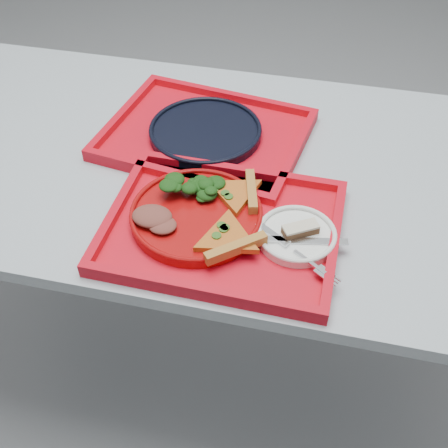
{
  "coord_description": "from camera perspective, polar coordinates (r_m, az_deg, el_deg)",
  "views": [
    {
      "loc": [
        0.24,
        -0.96,
        1.54
      ],
      "look_at": [
        0.08,
        -0.22,
        0.78
      ],
      "focal_mm": 45.0,
      "sensor_mm": 36.0,
      "label": 1
    }
  ],
  "objects": [
    {
      "name": "meat_portion",
      "position": [
        1.08,
        -7.31,
        0.78
      ],
      "size": [
        0.08,
        0.06,
        0.02
      ],
      "primitive_type": "ellipsoid",
      "color": "brown",
      "rests_on": "dinner_plate"
    },
    {
      "name": "knife",
      "position": [
        1.06,
        7.59,
        -1.63
      ],
      "size": [
        0.18,
        0.05,
        0.01
      ],
      "primitive_type": "cube",
      "rotation": [
        0.0,
        0.0,
        0.19
      ],
      "color": "silver",
      "rests_on": "side_plate"
    },
    {
      "name": "table",
      "position": [
        1.32,
        -1.12,
        3.86
      ],
      "size": [
        1.6,
        0.8,
        0.75
      ],
      "color": "#9BA6AE",
      "rests_on": "ground"
    },
    {
      "name": "pizza_slice_a",
      "position": [
        1.04,
        0.32,
        -1.19
      ],
      "size": [
        0.18,
        0.19,
        0.02
      ],
      "primitive_type": null,
      "rotation": [
        0.0,
        0.0,
        2.27
      ],
      "color": "orange",
      "rests_on": "dinner_plate"
    },
    {
      "name": "pizza_slice_b",
      "position": [
        1.13,
        1.14,
        3.33
      ],
      "size": [
        0.15,
        0.14,
        0.02
      ],
      "primitive_type": null,
      "rotation": [
        0.0,
        0.0,
        3.39
      ],
      "color": "orange",
      "rests_on": "dinner_plate"
    },
    {
      "name": "dinner_plate",
      "position": [
        1.11,
        -2.82,
        0.8
      ],
      "size": [
        0.26,
        0.26,
        0.02
      ],
      "primitive_type": "cylinder",
      "color": "#990A0A",
      "rests_on": "tray_main"
    },
    {
      "name": "side_plate",
      "position": [
        1.08,
        7.38,
        -1.29
      ],
      "size": [
        0.15,
        0.15,
        0.01
      ],
      "primitive_type": "cylinder",
      "color": "white",
      "rests_on": "tray_main"
    },
    {
      "name": "fork",
      "position": [
        1.04,
        7.08,
        -2.63
      ],
      "size": [
        0.17,
        0.12,
        0.01
      ],
      "primitive_type": "cube",
      "rotation": [
        0.0,
        0.0,
        -0.6
      ],
      "color": "silver",
      "rests_on": "side_plate"
    },
    {
      "name": "tray_main",
      "position": [
        1.1,
        -0.15,
        -0.55
      ],
      "size": [
        0.46,
        0.36,
        0.01
      ],
      "primitive_type": "cube",
      "rotation": [
        0.0,
        0.0,
        -0.02
      ],
      "color": "red",
      "rests_on": "table"
    },
    {
      "name": "tray_far",
      "position": [
        1.33,
        -1.88,
        8.79
      ],
      "size": [
        0.5,
        0.41,
        0.01
      ],
      "primitive_type": "cube",
      "rotation": [
        0.0,
        0.0,
        -0.15
      ],
      "color": "red",
      "rests_on": "table"
    },
    {
      "name": "ground",
      "position": [
        1.83,
        -0.82,
        -12.25
      ],
      "size": [
        10.0,
        10.0,
        0.0
      ],
      "primitive_type": "plane",
      "color": "gray",
      "rests_on": "ground"
    },
    {
      "name": "navy_plate",
      "position": [
        1.32,
        -1.9,
        9.28
      ],
      "size": [
        0.26,
        0.26,
        0.02
      ],
      "primitive_type": "cylinder",
      "color": "black",
      "rests_on": "tray_far"
    },
    {
      "name": "dessert_bar",
      "position": [
        1.07,
        7.77,
        -0.55
      ],
      "size": [
        0.07,
        0.06,
        0.02
      ],
      "rotation": [
        0.0,
        0.0,
        0.54
      ],
      "color": "#4F2A1A",
      "rests_on": "side_plate"
    },
    {
      "name": "salad_heap",
      "position": [
        1.13,
        -3.18,
        4.26
      ],
      "size": [
        0.1,
        0.09,
        0.05
      ],
      "primitive_type": "ellipsoid",
      "color": "black",
      "rests_on": "dinner_plate"
    }
  ]
}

